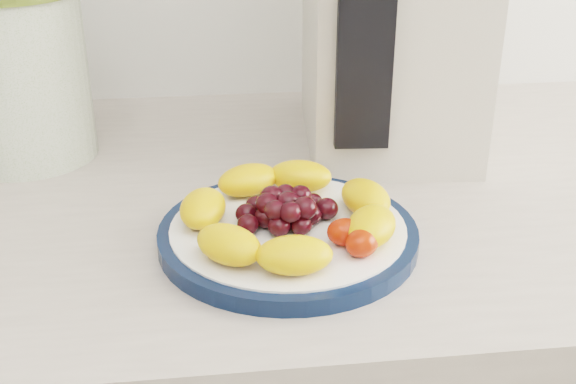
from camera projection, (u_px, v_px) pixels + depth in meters
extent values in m
cylinder|color=#0D1C39|center=(288.00, 235.00, 0.64)|extent=(0.23, 0.23, 0.01)
cylinder|color=white|center=(288.00, 234.00, 0.64)|extent=(0.21, 0.21, 0.02)
cylinder|color=#3C5F0F|center=(18.00, 78.00, 0.78)|extent=(0.17, 0.17, 0.18)
cube|color=beige|center=(390.00, 7.00, 0.80)|extent=(0.20, 0.27, 0.31)
cube|color=black|center=(366.00, 30.00, 0.68)|extent=(0.06, 0.02, 0.23)
ellipsoid|color=#FF9D20|center=(366.00, 198.00, 0.65)|extent=(0.05, 0.07, 0.03)
ellipsoid|color=#FF9D20|center=(300.00, 176.00, 0.70)|extent=(0.07, 0.05, 0.03)
ellipsoid|color=#FF9D20|center=(248.00, 180.00, 0.69)|extent=(0.07, 0.06, 0.03)
ellipsoid|color=#FF9D20|center=(203.00, 208.00, 0.63)|extent=(0.05, 0.07, 0.03)
ellipsoid|color=#FF9D20|center=(229.00, 244.00, 0.58)|extent=(0.07, 0.07, 0.03)
ellipsoid|color=#FF9D20|center=(294.00, 255.00, 0.56)|extent=(0.06, 0.04, 0.03)
ellipsoid|color=#FF9D20|center=(371.00, 226.00, 0.60)|extent=(0.06, 0.07, 0.03)
ellipsoid|color=black|center=(288.00, 216.00, 0.63)|extent=(0.02, 0.02, 0.02)
ellipsoid|color=black|center=(309.00, 214.00, 0.63)|extent=(0.02, 0.02, 0.02)
ellipsoid|color=black|center=(296.00, 208.00, 0.65)|extent=(0.02, 0.02, 0.02)
ellipsoid|color=black|center=(275.00, 209.00, 0.64)|extent=(0.02, 0.02, 0.02)
ellipsoid|color=black|center=(266.00, 217.00, 0.63)|extent=(0.02, 0.02, 0.02)
ellipsoid|color=black|center=(279.00, 226.00, 0.62)|extent=(0.02, 0.02, 0.02)
ellipsoid|color=black|center=(301.00, 225.00, 0.62)|extent=(0.02, 0.02, 0.02)
ellipsoid|color=black|center=(326.00, 209.00, 0.64)|extent=(0.02, 0.02, 0.02)
ellipsoid|color=black|center=(313.00, 202.00, 0.66)|extent=(0.02, 0.02, 0.02)
ellipsoid|color=black|center=(294.00, 198.00, 0.66)|extent=(0.02, 0.02, 0.02)
ellipsoid|color=black|center=(273.00, 200.00, 0.66)|extent=(0.02, 0.02, 0.02)
ellipsoid|color=black|center=(256.00, 205.00, 0.65)|extent=(0.02, 0.02, 0.02)
ellipsoid|color=black|center=(246.00, 214.00, 0.64)|extent=(0.02, 0.02, 0.02)
ellipsoid|color=black|center=(248.00, 224.00, 0.62)|extent=(0.02, 0.02, 0.02)
ellipsoid|color=black|center=(288.00, 202.00, 0.63)|extent=(0.02, 0.02, 0.02)
ellipsoid|color=black|center=(301.00, 195.00, 0.64)|extent=(0.02, 0.02, 0.02)
ellipsoid|color=black|center=(286.00, 194.00, 0.64)|extent=(0.02, 0.02, 0.02)
ellipsoid|color=black|center=(272.00, 197.00, 0.64)|extent=(0.02, 0.02, 0.02)
ellipsoid|color=black|center=(267.00, 204.00, 0.62)|extent=(0.02, 0.02, 0.02)
ellipsoid|color=black|center=(275.00, 210.00, 0.61)|extent=(0.02, 0.02, 0.02)
ellipsoid|color=black|center=(291.00, 212.00, 0.61)|extent=(0.02, 0.02, 0.02)
ellipsoid|color=black|center=(305.00, 208.00, 0.61)|extent=(0.02, 0.02, 0.02)
ellipsoid|color=red|center=(345.00, 232.00, 0.60)|extent=(0.03, 0.03, 0.02)
ellipsoid|color=red|center=(370.00, 227.00, 0.61)|extent=(0.03, 0.03, 0.02)
ellipsoid|color=red|center=(362.00, 243.00, 0.58)|extent=(0.04, 0.04, 0.02)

